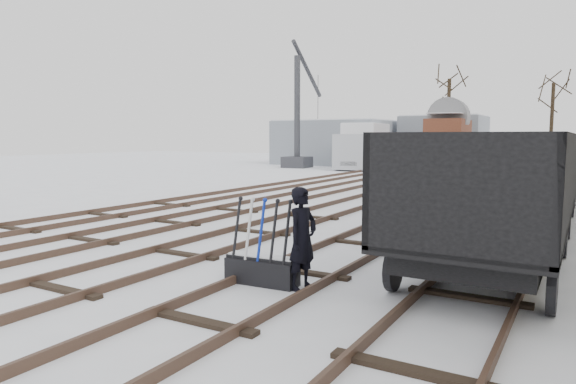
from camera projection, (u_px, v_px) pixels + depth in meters
The scene contains 16 objects.
ground at pixel (182, 255), 11.16m from camera, with size 120.00×120.00×0.00m, color white.
tracks at pixel (390, 193), 22.90m from camera, with size 13.90×52.00×0.16m.
shed_left at pixel (337, 142), 48.37m from camera, with size 10.00×8.00×4.10m.
shed_right at pixel (444, 140), 47.28m from camera, with size 7.00×6.00×4.50m.
ground_frame at pixel (262, 268), 8.96m from camera, with size 1.32×0.49×1.49m.
worker at pixel (302, 238), 8.61m from camera, with size 0.63×0.42×1.74m, color black.
freight_wagon_a at pixel (490, 220), 9.66m from camera, with size 2.58×6.45×2.63m.
freight_wagon_b at pixel (526, 190), 15.16m from camera, with size 2.58×6.45×2.63m.
freight_wagon_c at pixel (543, 176), 20.65m from camera, with size 2.58×6.45×2.63m.
freight_wagon_d at pixel (552, 167), 26.15m from camera, with size 2.58×6.45×2.63m.
box_van_wagon at pixel (448, 138), 39.42m from camera, with size 3.30×5.79×4.29m.
lorry at pixel (363, 145), 41.24m from camera, with size 3.26×8.24×3.64m.
panel_van at pixel (369, 154), 41.75m from camera, with size 3.80×5.38×2.18m.
crane at pixel (299, 135), 42.64m from camera, with size 2.21×6.07×10.33m.
tree_far_left at pixel (448, 124), 42.38m from camera, with size 0.30×0.30×7.30m, color black.
tree_far_right at pixel (551, 125), 43.94m from camera, with size 0.30×0.30×7.13m, color black.
Camera 1 is at (7.51, -8.29, 2.57)m, focal length 32.00 mm.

